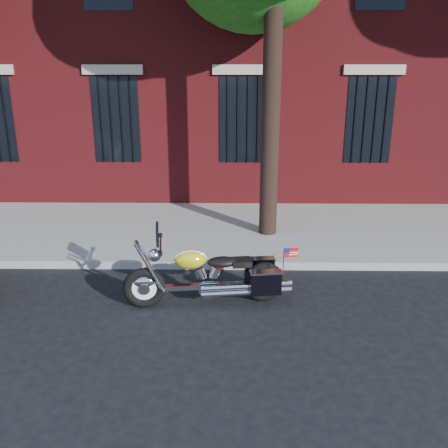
{
  "coord_description": "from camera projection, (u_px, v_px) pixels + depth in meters",
  "views": [
    {
      "loc": [
        -0.27,
        -6.92,
        3.64
      ],
      "look_at": [
        -0.38,
        0.8,
        1.04
      ],
      "focal_mm": 40.0,
      "sensor_mm": 36.0,
      "label": 1
    }
  ],
  "objects": [
    {
      "name": "curb",
      "position": [
        245.0,
        264.0,
        9.0
      ],
      "size": [
        40.0,
        0.16,
        0.15
      ],
      "primitive_type": "cube",
      "color": "gray",
      "rests_on": "ground"
    },
    {
      "name": "sidewalk",
      "position": [
        243.0,
        230.0,
        10.78
      ],
      "size": [
        40.0,
        3.6,
        0.15
      ],
      "primitive_type": "cube",
      "color": "gray",
      "rests_on": "ground"
    },
    {
      "name": "ground",
      "position": [
        248.0,
        304.0,
        7.72
      ],
      "size": [
        120.0,
        120.0,
        0.0
      ],
      "primitive_type": "plane",
      "color": "black",
      "rests_on": "ground"
    },
    {
      "name": "motorcycle",
      "position": [
        214.0,
        278.0,
        7.58
      ],
      "size": [
        2.62,
        0.93,
        1.31
      ],
      "rotation": [
        0.0,
        0.0,
        0.13
      ],
      "color": "black",
      "rests_on": "ground"
    }
  ]
}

